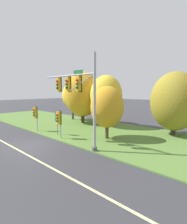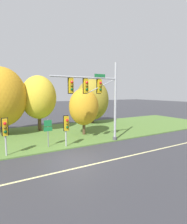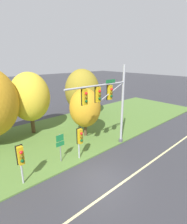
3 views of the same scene
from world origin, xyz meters
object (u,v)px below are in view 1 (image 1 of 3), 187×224
(pedestrian_signal_near_kerb, at_px, (59,119))
(pedestrian_signal_further_along, at_px, (35,114))
(tree_mid_verge, at_px, (107,107))
(tree_left_of_mast, at_px, (83,94))
(traffic_signal_mast, at_px, (78,91))
(tree_nearest_road, at_px, (73,96))
(route_sign_post, at_px, (57,120))
(tree_behind_signpost, at_px, (106,95))
(tree_tall_centre, at_px, (175,101))

(pedestrian_signal_near_kerb, distance_m, pedestrian_signal_further_along, 4.66)
(pedestrian_signal_further_along, height_order, tree_mid_verge, tree_mid_verge)
(tree_left_of_mast, bearing_deg, pedestrian_signal_further_along, -90.64)
(traffic_signal_mast, relative_size, tree_nearest_road, 1.26)
(traffic_signal_mast, distance_m, pedestrian_signal_further_along, 8.10)
(pedestrian_signal_near_kerb, bearing_deg, tree_left_of_mast, 121.65)
(pedestrian_signal_near_kerb, relative_size, tree_mid_verge, 0.53)
(pedestrian_signal_further_along, height_order, route_sign_post, pedestrian_signal_further_along)
(pedestrian_signal_further_along, distance_m, tree_behind_signpost, 9.07)
(route_sign_post, relative_size, tree_tall_centre, 0.36)
(route_sign_post, relative_size, tree_left_of_mast, 0.32)
(pedestrian_signal_further_along, height_order, tree_behind_signpost, tree_behind_signpost)
(tree_nearest_road, bearing_deg, route_sign_post, -49.12)
(traffic_signal_mast, distance_m, tree_tall_centre, 10.51)
(pedestrian_signal_near_kerb, height_order, tree_nearest_road, tree_nearest_road)
(tree_nearest_road, distance_m, tree_behind_signpost, 7.47)
(pedestrian_signal_further_along, bearing_deg, pedestrian_signal_near_kerb, -0.58)
(tree_nearest_road, relative_size, tree_mid_verge, 1.16)
(tree_behind_signpost, bearing_deg, tree_mid_verge, -49.57)
(route_sign_post, bearing_deg, tree_mid_verge, 28.92)
(tree_behind_signpost, bearing_deg, pedestrian_signal_near_kerb, -85.86)
(tree_mid_verge, bearing_deg, tree_behind_signpost, 130.43)
(traffic_signal_mast, relative_size, tree_left_of_mast, 1.01)
(pedestrian_signal_near_kerb, height_order, pedestrian_signal_further_along, pedestrian_signal_further_along)
(tree_behind_signpost, bearing_deg, tree_nearest_road, 175.77)
(tree_left_of_mast, relative_size, tree_behind_signpost, 1.11)
(traffic_signal_mast, bearing_deg, tree_left_of_mast, 134.84)
(pedestrian_signal_further_along, relative_size, tree_tall_centre, 0.43)
(tree_mid_verge, bearing_deg, tree_left_of_mast, 152.59)
(pedestrian_signal_near_kerb, distance_m, tree_left_of_mast, 9.01)
(tree_behind_signpost, xyz_separation_m, tree_tall_centre, (8.15, 1.32, -0.50))
(route_sign_post, height_order, tree_nearest_road, tree_nearest_road)
(tree_mid_verge, relative_size, tree_tall_centre, 0.77)
(pedestrian_signal_further_along, relative_size, tree_nearest_road, 0.48)
(tree_behind_signpost, bearing_deg, traffic_signal_mast, -66.09)
(route_sign_post, bearing_deg, traffic_signal_mast, -12.44)
(pedestrian_signal_near_kerb, distance_m, tree_tall_centre, 12.04)
(tree_tall_centre, bearing_deg, route_sign_post, -136.73)
(pedestrian_signal_near_kerb, relative_size, tree_behind_signpost, 0.41)
(tree_mid_verge, height_order, tree_tall_centre, tree_tall_centre)
(pedestrian_signal_near_kerb, distance_m, route_sign_post, 1.62)
(tree_tall_centre, bearing_deg, tree_mid_verge, -126.23)
(traffic_signal_mast, bearing_deg, tree_behind_signpost, 113.91)
(tree_mid_verge, distance_m, tree_tall_centre, 7.28)
(tree_left_of_mast, relative_size, tree_tall_centre, 1.11)
(tree_left_of_mast, distance_m, tree_tall_centre, 12.31)
(route_sign_post, xyz_separation_m, tree_tall_centre, (8.97, 8.44, 2.01))
(route_sign_post, relative_size, tree_nearest_road, 0.40)
(traffic_signal_mast, height_order, route_sign_post, traffic_signal_mast)
(pedestrian_signal_near_kerb, relative_size, tree_left_of_mast, 0.37)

